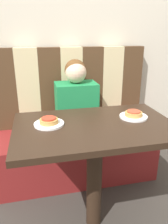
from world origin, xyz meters
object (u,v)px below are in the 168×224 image
(person, at_px, (76,100))
(plate_left, at_px, (49,124))
(pizza_left, at_px, (49,121))
(plate_right, at_px, (133,117))
(pizza_right, at_px, (134,113))

(person, bearing_deg, plate_left, -115.91)
(plate_left, relative_size, pizza_left, 1.62)
(plate_right, height_order, pizza_left, pizza_left)
(pizza_left, height_order, pizza_right, same)
(person, distance_m, plate_left, 0.61)
(plate_left, bearing_deg, pizza_right, -0.00)
(plate_right, xyz_separation_m, pizza_left, (-0.53, -0.00, 0.02))
(pizza_left, relative_size, pizza_right, 1.00)
(person, height_order, plate_left, person)
(pizza_right, bearing_deg, plate_left, 180.00)
(person, relative_size, pizza_left, 5.86)
(person, relative_size, plate_left, 3.61)
(person, xyz_separation_m, pizza_left, (-0.26, -0.54, 0.06))
(plate_left, xyz_separation_m, pizza_right, (0.53, -0.00, 0.02))
(person, height_order, plate_right, person)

